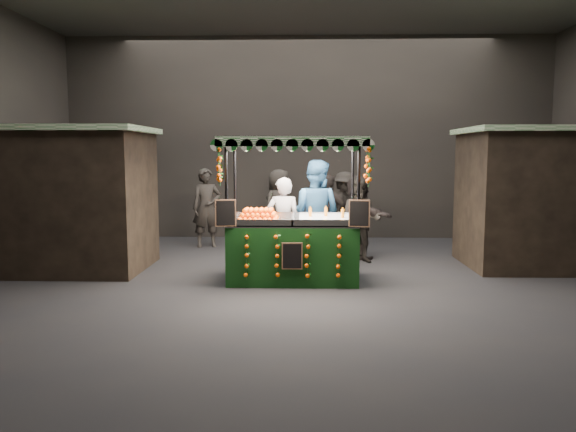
{
  "coord_description": "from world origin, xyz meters",
  "views": [
    {
      "loc": [
        -0.09,
        -8.97,
        2.13
      ],
      "look_at": [
        -0.36,
        0.48,
        1.06
      ],
      "focal_mm": 34.65,
      "sensor_mm": 36.0,
      "label": 1
    }
  ],
  "objects": [
    {
      "name": "vendor_grey",
      "position": [
        -0.46,
        1.0,
        0.85
      ],
      "size": [
        0.63,
        0.42,
        1.7
      ],
      "rotation": [
        0.0,
        0.0,
        3.16
      ],
      "color": "gray",
      "rests_on": "ground"
    },
    {
      "name": "shopper_5",
      "position": [
        1.02,
        2.25,
        0.85
      ],
      "size": [
        1.28,
        1.59,
        1.7
      ],
      "rotation": [
        0.0,
        0.0,
        2.15
      ],
      "color": "#292221",
      "rests_on": "ground"
    },
    {
      "name": "neighbour_stall_left",
      "position": [
        -4.4,
        1.0,
        1.31
      ],
      "size": [
        3.0,
        2.2,
        2.6
      ],
      "color": "black",
      "rests_on": "ground"
    },
    {
      "name": "juice_stall",
      "position": [
        -0.26,
        0.16,
        0.74
      ],
      "size": [
        2.46,
        1.45,
        2.39
      ],
      "color": "black",
      "rests_on": "ground"
    },
    {
      "name": "shopper_2",
      "position": [
        0.44,
        2.44,
        0.84
      ],
      "size": [
        1.07,
        0.75,
        1.68
      ],
      "rotation": [
        0.0,
        0.0,
        2.75
      ],
      "color": "black",
      "rests_on": "ground"
    },
    {
      "name": "neighbour_stall_right",
      "position": [
        4.4,
        1.5,
        1.31
      ],
      "size": [
        3.0,
        2.2,
        2.6
      ],
      "color": "black",
      "rests_on": "ground"
    },
    {
      "name": "shopper_3",
      "position": [
        0.88,
        4.13,
        0.85
      ],
      "size": [
        1.18,
        1.25,
        1.7
      ],
      "rotation": [
        0.0,
        0.0,
        0.89
      ],
      "color": "black",
      "rests_on": "ground"
    },
    {
      "name": "market_hall",
      "position": [
        0.0,
        0.0,
        3.38
      ],
      "size": [
        12.1,
        10.1,
        5.05
      ],
      "color": "black",
      "rests_on": "ground"
    },
    {
      "name": "shopper_1",
      "position": [
        1.02,
        1.8,
        0.83
      ],
      "size": [
        0.95,
        0.83,
        1.67
      ],
      "rotation": [
        0.0,
        0.0,
        -0.28
      ],
      "color": "black",
      "rests_on": "ground"
    },
    {
      "name": "shopper_4",
      "position": [
        -0.65,
        3.78,
        0.88
      ],
      "size": [
        1.01,
        1.0,
        1.76
      ],
      "rotation": [
        0.0,
        0.0,
        3.92
      ],
      "color": "#2C2824",
      "rests_on": "ground"
    },
    {
      "name": "shopper_0",
      "position": [
        -2.29,
        3.51,
        0.89
      ],
      "size": [
        0.75,
        0.6,
        1.79
      ],
      "rotation": [
        0.0,
        0.0,
        0.3
      ],
      "color": "#2C2723",
      "rests_on": "ground"
    },
    {
      "name": "vendor_blue",
      "position": [
        0.13,
        1.31,
        1.0
      ],
      "size": [
        1.2,
        1.09,
        2.01
      ],
      "rotation": [
        0.0,
        0.0,
        2.73
      ],
      "color": "#295785",
      "rests_on": "ground"
    },
    {
      "name": "ground",
      "position": [
        0.0,
        0.0,
        0.0
      ],
      "size": [
        12.0,
        12.0,
        0.0
      ],
      "primitive_type": "plane",
      "color": "black",
      "rests_on": "ground"
    }
  ]
}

